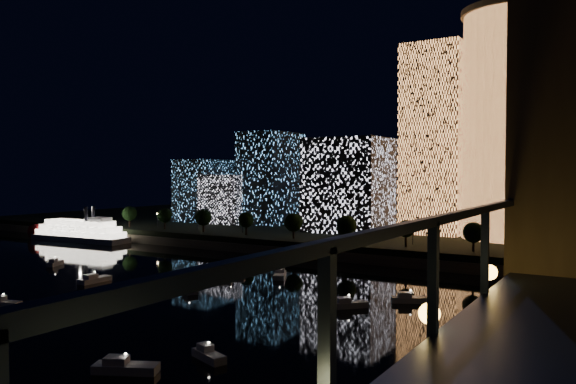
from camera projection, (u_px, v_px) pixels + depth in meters
name	position (u px, v px, depth m)	size (l,w,h in m)	color
ground	(183.00, 325.00, 101.12)	(520.00, 520.00, 0.00)	black
far_bank	(442.00, 232.00, 236.89)	(420.00, 160.00, 5.00)	black
seawall	(367.00, 258.00, 170.69)	(420.00, 6.00, 3.00)	#6B5E4C
tower_cylindrical	(512.00, 124.00, 189.37)	(34.00, 34.00, 77.39)	#FF9C51
tower_rectangular	(436.00, 140.00, 207.84)	(21.77, 21.77, 69.26)	#FF9C51
midrise_blocks	(277.00, 186.00, 238.83)	(102.58, 38.41, 40.20)	white
riverboat	(76.00, 232.00, 225.55)	(48.73, 13.61, 14.50)	silver
motorboats	(206.00, 300.00, 117.44)	(138.04, 77.90, 2.78)	silver
esplanade_trees	(296.00, 223.00, 190.88)	(166.26, 6.50, 8.75)	black
street_lamps	(293.00, 225.00, 198.54)	(132.70, 0.70, 5.65)	black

